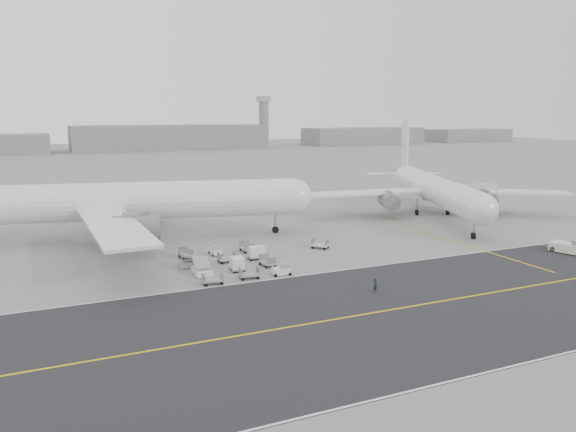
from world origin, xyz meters
name	(u,v)px	position (x,y,z in m)	size (l,w,h in m)	color
ground	(306,270)	(0.00, 0.00, 0.00)	(700.00, 700.00, 0.00)	gray
taxiway	(417,305)	(5.02, -17.98, 0.01)	(220.00, 59.00, 0.03)	#262628
horizon_buildings	(154,150)	(30.00, 260.00, 0.00)	(520.00, 28.00, 28.00)	gray
control_tower	(264,120)	(100.00, 265.00, 16.25)	(7.00, 7.00, 31.25)	gray
airliner_a	(122,202)	(-19.95, 29.47, 6.52)	(64.84, 63.46, 22.68)	white
airliner_b	(434,189)	(42.40, 26.33, 5.60)	(52.72, 53.74, 19.44)	white
pushback_tug	(573,248)	(41.16, -8.47, 0.91)	(4.31, 7.83, 2.21)	silver
jet_bridge	(462,193)	(48.63, 24.99, 4.46)	(17.15, 5.34, 6.40)	gray
gse_cluster	(232,266)	(-8.58, 6.03, 0.00)	(17.26, 21.22, 1.98)	gray
stray_dolly	(320,248)	(7.45, 10.17, 0.00)	(1.61, 2.62, 1.61)	silver
ground_crew_a	(375,285)	(3.31, -12.07, 0.87)	(0.63, 0.41, 1.73)	black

